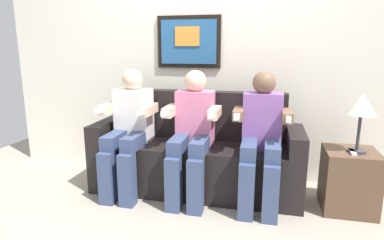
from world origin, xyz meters
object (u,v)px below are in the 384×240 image
person_on_right (262,135)px  spare_remote_on_table (353,152)px  couch (196,157)px  person_in_middle (192,131)px  side_table_right (349,180)px  person_on_left (129,127)px  table_lamp (362,107)px

person_on_right → spare_remote_on_table: size_ratio=8.54×
couch → person_in_middle: size_ratio=1.68×
side_table_right → spare_remote_on_table: bearing=-100.3°
person_on_left → side_table_right: 1.90m
couch → spare_remote_on_table: bearing=-8.0°
side_table_right → spare_remote_on_table: 0.27m
person_on_left → side_table_right: size_ratio=2.22×
couch → side_table_right: bearing=-4.7°
table_lamp → person_on_right: bearing=-177.5°
side_table_right → spare_remote_on_table: size_ratio=3.85×
person_on_left → couch: bearing=16.1°
person_in_middle → side_table_right: size_ratio=2.22×
spare_remote_on_table → table_lamp: bearing=47.9°
person_on_right → person_in_middle: bearing=180.0°
person_on_right → side_table_right: size_ratio=2.22×
side_table_right → table_lamp: (0.03, -0.03, 0.61)m
couch → person_on_right: size_ratio=1.68×
couch → person_on_right: 0.67m
person_on_left → person_in_middle: size_ratio=1.00×
spare_remote_on_table → person_in_middle: bearing=179.5°
table_lamp → couch: bearing=174.1°
person_on_right → side_table_right: 0.79m
person_on_right → spare_remote_on_table: bearing=-0.9°
person_on_right → table_lamp: bearing=2.5°
person_on_left → person_in_middle: (0.58, 0.00, 0.00)m
person_on_right → couch: bearing=163.9°
couch → spare_remote_on_table: 1.30m
person_on_left → table_lamp: 1.90m
side_table_right → table_lamp: 0.61m
side_table_right → person_on_right: bearing=-175.0°
person_in_middle → person_on_right: size_ratio=1.00×
couch → person_on_left: bearing=-163.9°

